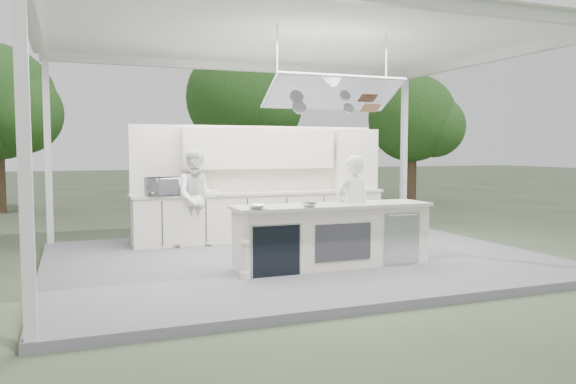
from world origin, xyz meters
name	(u,v)px	position (x,y,z in m)	size (l,w,h in m)	color
ground	(298,263)	(0.00, 0.00, 0.00)	(90.00, 90.00, 0.00)	#4C5A3D
stage_deck	(298,260)	(0.00, 0.00, 0.06)	(8.00, 6.00, 0.12)	slate
tent	(299,38)	(0.00, -0.01, 3.71)	(8.20, 6.20, 3.86)	white
demo_island	(332,235)	(0.18, -0.91, 0.60)	(3.10, 0.79, 0.95)	white
back_counter	(262,215)	(0.00, 1.90, 0.60)	(5.08, 0.72, 0.95)	white
back_wall_unit	(279,166)	(0.44, 2.11, 1.57)	(5.05, 0.48, 2.25)	white
tree_cluster	(180,106)	(-0.16, 9.77, 3.29)	(19.55, 9.40, 5.85)	brown
head_chef	(352,209)	(0.64, -0.70, 0.97)	(0.62, 0.40, 1.69)	white
sous_chef	(198,198)	(-1.35, 1.55, 1.02)	(0.87, 0.68, 1.80)	white
toaster_oven	(163,186)	(-1.96, 1.70, 1.23)	(0.59, 0.40, 0.33)	silver
bowl_large	(257,207)	(-1.10, -1.15, 1.10)	(0.27, 0.27, 0.07)	silver
bowl_small	(309,205)	(-0.30, -1.15, 1.11)	(0.23, 0.23, 0.07)	#ACAFB3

